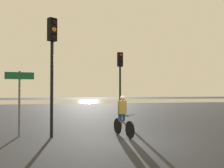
# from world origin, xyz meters

# --- Properties ---
(ground_plane) EXTENTS (120.00, 120.00, 0.00)m
(ground_plane) POSITION_xyz_m (0.00, 0.00, 0.00)
(ground_plane) COLOR black
(water_strip) EXTENTS (80.00, 16.00, 0.01)m
(water_strip) POSITION_xyz_m (0.00, 34.29, 0.00)
(water_strip) COLOR gray
(water_strip) RESTS_ON ground
(traffic_light_center) EXTENTS (0.35, 0.36, 4.25)m
(traffic_light_center) POSITION_xyz_m (1.33, 6.40, 2.97)
(traffic_light_center) COLOR black
(traffic_light_center) RESTS_ON ground
(traffic_light_near_left) EXTENTS (0.40, 0.42, 4.66)m
(traffic_light_near_left) POSITION_xyz_m (-2.76, 1.07, 3.23)
(traffic_light_near_left) COLOR black
(traffic_light_near_left) RESTS_ON ground
(direction_sign_post) EXTENTS (1.09, 0.19, 2.60)m
(direction_sign_post) POSITION_xyz_m (-4.02, 1.53, 1.70)
(direction_sign_post) COLOR slate
(direction_sign_post) RESTS_ON ground
(cyclist) EXTENTS (0.54, 1.68, 1.62)m
(cyclist) POSITION_xyz_m (0.03, 0.81, 0.82)
(cyclist) COLOR black
(cyclist) RESTS_ON ground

